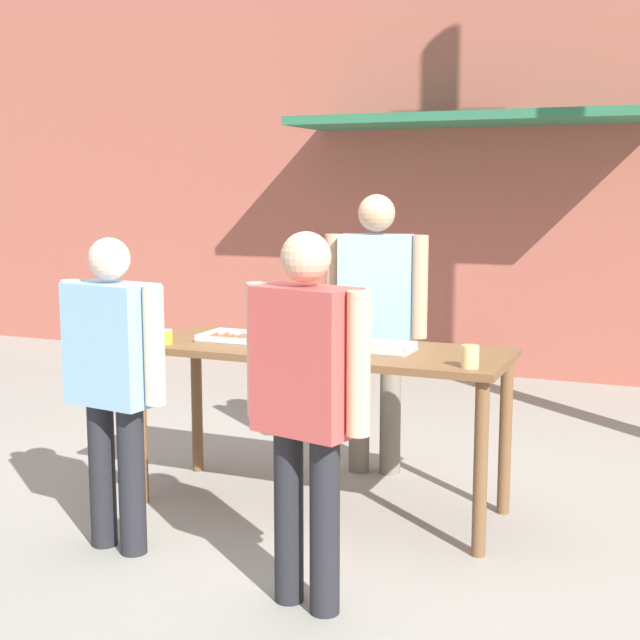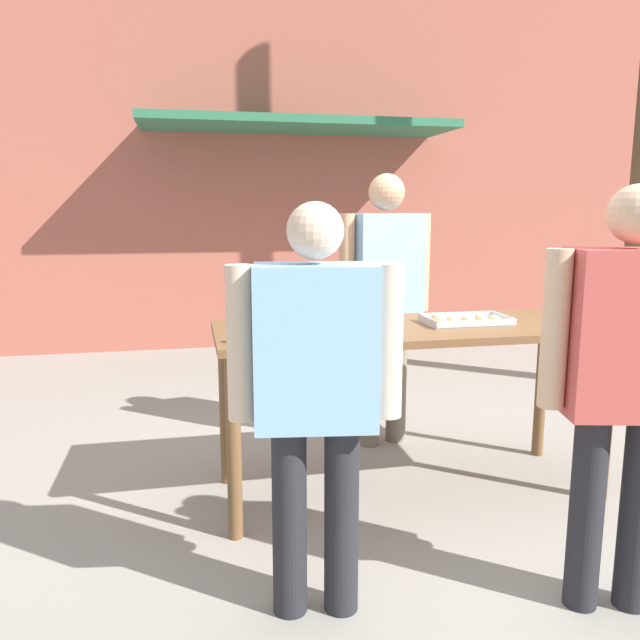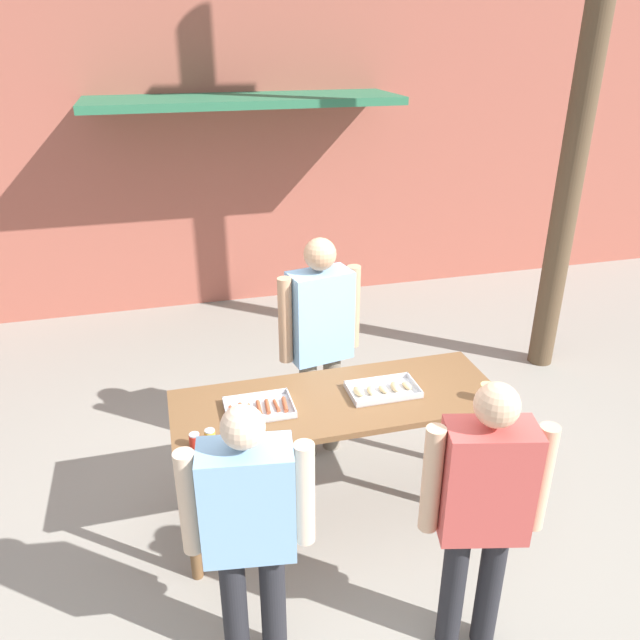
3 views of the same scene
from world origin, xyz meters
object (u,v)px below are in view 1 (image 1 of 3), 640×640
(food_tray_sausages, at_px, (239,338))
(person_server_behind_table, at_px, (376,310))
(condiment_jar_mustard, at_px, (152,336))
(condiment_jar_ketchup, at_px, (167,337))
(person_customer_holding_hotdog, at_px, (113,370))
(person_customer_with_cup, at_px, (306,390))
(beer_cup, at_px, (470,357))
(food_tray_buns, at_px, (370,347))

(food_tray_sausages, bearing_deg, person_server_behind_table, 51.51)
(condiment_jar_mustard, bearing_deg, person_server_behind_table, 45.00)
(food_tray_sausages, xyz_separation_m, condiment_jar_ketchup, (-0.33, -0.25, 0.03))
(condiment_jar_ketchup, xyz_separation_m, person_customer_holding_hotdog, (0.11, -0.67, -0.05))
(condiment_jar_ketchup, bearing_deg, condiment_jar_mustard, -170.07)
(condiment_jar_mustard, bearing_deg, person_customer_with_cup, -33.18)
(condiment_jar_ketchup, relative_size, person_customer_with_cup, 0.05)
(beer_cup, distance_m, person_server_behind_table, 1.28)
(condiment_jar_mustard, relative_size, person_customer_with_cup, 0.05)
(food_tray_buns, distance_m, condiment_jar_ketchup, 1.16)
(food_tray_sausages, xyz_separation_m, condiment_jar_mustard, (-0.41, -0.27, 0.03))
(food_tray_sausages, xyz_separation_m, person_customer_holding_hotdog, (-0.22, -0.92, -0.02))
(food_tray_sausages, xyz_separation_m, food_tray_buns, (0.80, 0.00, 0.00))
(food_tray_buns, xyz_separation_m, person_customer_holding_hotdog, (-1.02, -0.92, -0.03))
(food_tray_sausages, relative_size, beer_cup, 3.68)
(condiment_jar_ketchup, distance_m, person_server_behind_table, 1.34)
(food_tray_buns, bearing_deg, condiment_jar_ketchup, -167.40)
(person_customer_with_cup, bearing_deg, condiment_jar_ketchup, -21.87)
(condiment_jar_mustard, distance_m, condiment_jar_ketchup, 0.09)
(beer_cup, xyz_separation_m, person_customer_holding_hotdog, (-1.62, -0.67, -0.06))
(beer_cup, bearing_deg, person_customer_with_cup, -119.42)
(condiment_jar_mustard, xyz_separation_m, condiment_jar_ketchup, (0.09, 0.02, 0.00))
(person_customer_with_cup, bearing_deg, condiment_jar_mustard, -19.58)
(person_customer_holding_hotdog, height_order, person_customer_with_cup, person_customer_with_cup)
(condiment_jar_mustard, xyz_separation_m, beer_cup, (1.82, 0.01, 0.02))
(food_tray_sausages, bearing_deg, condiment_jar_mustard, -147.39)
(condiment_jar_ketchup, xyz_separation_m, beer_cup, (1.73, -0.00, 0.02))
(condiment_jar_mustard, relative_size, condiment_jar_ketchup, 1.00)
(food_tray_sausages, bearing_deg, beer_cup, -10.14)
(food_tray_sausages, distance_m, beer_cup, 1.43)
(person_customer_holding_hotdog, xyz_separation_m, person_customer_with_cup, (1.13, -0.21, 0.04))
(beer_cup, bearing_deg, food_tray_buns, 157.32)
(condiment_jar_mustard, height_order, person_customer_holding_hotdog, person_customer_holding_hotdog)
(person_server_behind_table, relative_size, person_customer_with_cup, 1.08)
(condiment_jar_mustard, bearing_deg, food_tray_sausages, 32.61)
(person_server_behind_table, xyz_separation_m, person_customer_holding_hotdog, (-0.80, -1.65, -0.13))
(beer_cup, bearing_deg, condiment_jar_ketchup, 179.94)
(food_tray_sausages, height_order, person_customer_holding_hotdog, person_customer_holding_hotdog)
(food_tray_buns, height_order, person_server_behind_table, person_server_behind_table)
(food_tray_buns, height_order, condiment_jar_mustard, condiment_jar_mustard)
(food_tray_buns, relative_size, beer_cup, 3.97)
(condiment_jar_ketchup, distance_m, person_customer_with_cup, 1.52)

